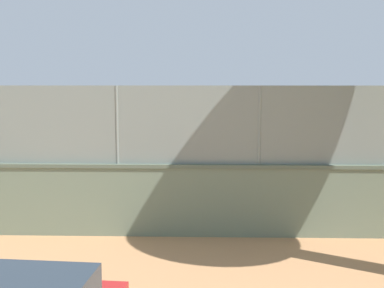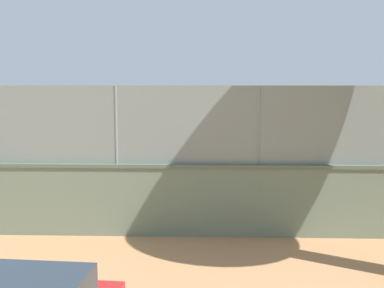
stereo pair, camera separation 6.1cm
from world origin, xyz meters
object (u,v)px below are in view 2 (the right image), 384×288
at_px(player_crossing_court, 218,167).
at_px(player_foreground_swinging, 132,134).
at_px(sports_ball, 269,156).
at_px(player_near_wall_returning, 240,135).

distance_m(player_crossing_court, player_foreground_swinging, 9.28).
bearing_deg(sports_ball, player_crossing_court, 71.86).
height_order(player_near_wall_returning, player_crossing_court, player_crossing_court).
bearing_deg(player_crossing_court, player_foreground_swinging, -65.54).
bearing_deg(player_foreground_swinging, sports_ball, 170.26).
bearing_deg(player_near_wall_returning, sports_ball, 127.53).
xyz_separation_m(player_crossing_court, player_foreground_swinging, (3.84, -8.45, 0.07)).
bearing_deg(player_crossing_court, sports_ball, -108.14).
bearing_deg(player_near_wall_returning, player_foreground_swinging, 5.15).
bearing_deg(sports_ball, player_foreground_swinging, -9.74).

